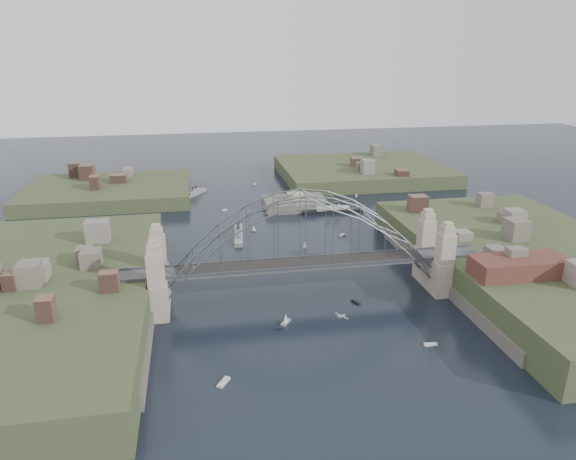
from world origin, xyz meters
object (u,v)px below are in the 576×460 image
at_px(naval_cruiser_near, 239,234).
at_px(bridge, 303,246).
at_px(fort_island, 295,208).
at_px(naval_cruiser_far, 195,193).
at_px(wharf_shed, 519,267).
at_px(ocean_liner, 333,211).

bearing_deg(naval_cruiser_near, bridge, -76.11).
distance_m(fort_island, naval_cruiser_far, 41.83).
relative_size(fort_island, wharf_shed, 1.10).
height_order(fort_island, naval_cruiser_far, fort_island).
distance_m(bridge, wharf_shed, 46.23).
relative_size(fort_island, naval_cruiser_far, 1.75).
relative_size(naval_cruiser_far, ocean_liner, 0.60).
bearing_deg(fort_island, naval_cruiser_far, 146.62).
bearing_deg(naval_cruiser_far, ocean_liner, -34.36).
bearing_deg(naval_cruiser_far, naval_cruiser_near, -76.20).
height_order(bridge, wharf_shed, bridge).
xyz_separation_m(naval_cruiser_far, ocean_liner, (46.43, -31.74, 0.06)).
xyz_separation_m(naval_cruiser_near, naval_cruiser_far, (-12.31, 50.13, -0.10)).
bearing_deg(naval_cruiser_far, fort_island, -33.38).
bearing_deg(ocean_liner, wharf_shed, -74.77).
bearing_deg(fort_island, wharf_shed, -69.15).
xyz_separation_m(bridge, naval_cruiser_far, (-22.92, 93.01, -11.59)).
relative_size(bridge, wharf_shed, 4.20).
distance_m(fort_island, wharf_shed, 90.48).
height_order(bridge, naval_cruiser_far, bridge).
bearing_deg(naval_cruiser_near, ocean_liner, 28.33).
relative_size(bridge, naval_cruiser_near, 4.63).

